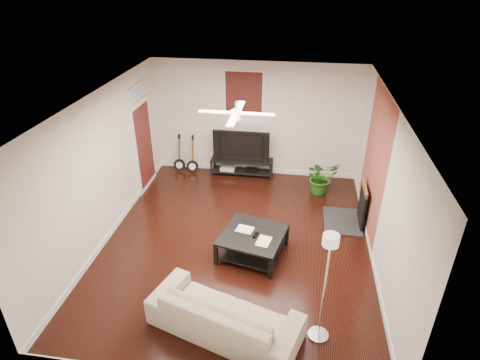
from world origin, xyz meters
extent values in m
cube|color=black|center=(0.00, 0.00, 0.00)|extent=(5.00, 6.00, 0.01)
cube|color=white|center=(0.00, 0.00, 2.80)|extent=(5.00, 6.00, 0.01)
cube|color=silver|center=(0.00, 3.00, 1.40)|extent=(5.00, 0.01, 2.80)
cube|color=silver|center=(0.00, -3.00, 1.40)|extent=(5.00, 0.01, 2.80)
cube|color=silver|center=(-2.50, 0.00, 1.40)|extent=(0.01, 6.00, 2.80)
cube|color=silver|center=(2.50, 0.00, 1.40)|extent=(0.01, 6.00, 2.80)
cube|color=#A04333|center=(2.49, 1.00, 1.40)|extent=(0.02, 2.20, 2.80)
cube|color=black|center=(2.20, 1.00, 0.46)|extent=(0.80, 1.10, 0.92)
cube|color=black|center=(-0.30, 2.97, 1.95)|extent=(1.00, 0.06, 1.30)
cube|color=white|center=(-2.46, 1.90, 1.25)|extent=(0.08, 1.00, 2.50)
cube|color=black|center=(-0.32, 2.78, 0.21)|extent=(1.53, 0.41, 0.43)
imported|color=black|center=(-0.32, 2.80, 0.82)|extent=(1.37, 0.18, 0.79)
cube|color=black|center=(0.34, -0.29, 0.23)|extent=(1.29, 1.29, 0.45)
imported|color=tan|center=(0.16, -2.09, 0.32)|extent=(2.36, 1.50, 0.64)
imported|color=#205518|center=(1.62, 2.17, 0.41)|extent=(0.94, 0.89, 0.81)
camera|label=1|loc=(0.99, -6.13, 4.75)|focal=30.05mm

